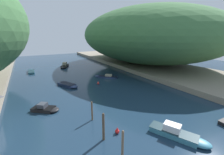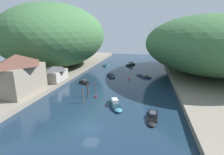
% 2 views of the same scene
% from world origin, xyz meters
% --- Properties ---
extents(water_surface, '(130.00, 130.00, 0.00)m').
position_xyz_m(water_surface, '(0.00, 30.00, 0.00)').
color(water_surface, '#192D42').
rests_on(water_surface, ground).
extents(right_bank, '(22.00, 120.00, 1.15)m').
position_xyz_m(right_bank, '(26.90, 30.00, 0.57)').
color(right_bank, gray).
rests_on(right_bank, ground).
extents(hillside_right, '(42.05, 58.86, 19.85)m').
position_xyz_m(hillside_right, '(28.00, 43.86, 11.07)').
color(hillside_right, '#3D6B3D').
rests_on(hillside_right, right_bank).
extents(boat_open_rowboat, '(5.74, 5.65, 0.86)m').
position_xyz_m(boat_open_rowboat, '(6.92, 35.58, 0.27)').
color(boat_open_rowboat, navy).
rests_on(boat_open_rowboat, water_surface).
extents(boat_red_skiff, '(4.29, 6.03, 1.74)m').
position_xyz_m(boat_red_skiff, '(0.21, 54.66, 0.52)').
color(boat_red_skiff, black).
rests_on(boat_red_skiff, water_surface).
extents(boat_navy_launch, '(1.89, 6.44, 0.50)m').
position_xyz_m(boat_navy_launch, '(-10.50, 52.65, 0.25)').
color(boat_navy_launch, teal).
rests_on(boat_navy_launch, water_surface).
extents(boat_yellow_tender, '(3.98, 5.70, 0.61)m').
position_xyz_m(boat_yellow_tender, '(-3.88, 33.12, 0.30)').
color(boat_yellow_tender, navy).
rests_on(boat_yellow_tender, water_surface).
extents(boat_small_dinghy, '(4.30, 3.98, 1.18)m').
position_xyz_m(boat_small_dinghy, '(-9.85, 23.64, 0.36)').
color(boat_small_dinghy, black).
rests_on(boat_small_dinghy, water_surface).
extents(boat_white_cruiser, '(4.19, 6.62, 1.47)m').
position_xyz_m(boat_white_cruiser, '(2.36, 9.23, 0.45)').
color(boat_white_cruiser, teal).
rests_on(boat_white_cruiser, water_surface).
extents(mooring_post_nearest, '(0.22, 0.22, 3.29)m').
position_xyz_m(mooring_post_nearest, '(-5.02, 9.74, 1.65)').
color(mooring_post_nearest, brown).
rests_on(mooring_post_nearest, water_surface).
extents(mooring_post_second, '(0.28, 0.28, 3.32)m').
position_xyz_m(mooring_post_second, '(-5.18, 13.24, 1.67)').
color(mooring_post_second, '#4C3D2D').
rests_on(mooring_post_second, water_surface).
extents(mooring_post_middle, '(0.23, 0.23, 2.77)m').
position_xyz_m(mooring_post_middle, '(-4.69, 17.61, 1.39)').
color(mooring_post_middle, brown).
rests_on(mooring_post_middle, water_surface).
extents(channel_buoy_near, '(0.52, 0.52, 0.78)m').
position_xyz_m(channel_buoy_near, '(2.52, 31.12, 0.30)').
color(channel_buoy_near, red).
rests_on(channel_buoy_near, water_surface).
extents(channel_buoy_far, '(0.54, 0.54, 0.81)m').
position_xyz_m(channel_buoy_far, '(-3.27, 13.42, 0.31)').
color(channel_buoy_far, red).
rests_on(channel_buoy_far, water_surface).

